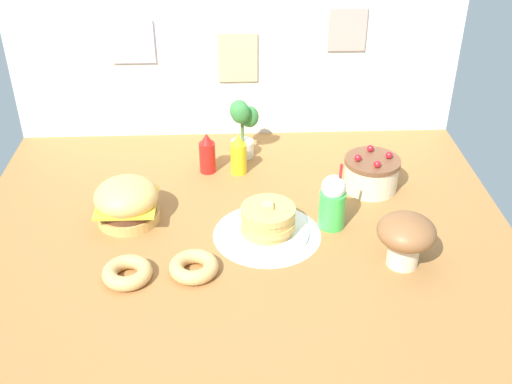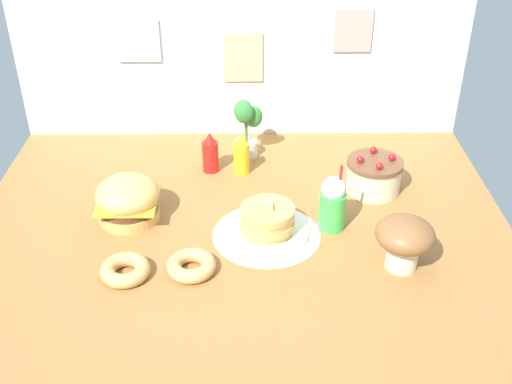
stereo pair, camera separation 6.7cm
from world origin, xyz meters
name	(u,v)px [view 1 (the left image)]	position (x,y,z in m)	size (l,w,h in m)	color
ground_plane	(241,231)	(0.00, 0.00, -0.01)	(2.26, 1.79, 0.02)	#9E6B38
back_wall	(236,57)	(0.00, 0.89, 0.42)	(2.26, 0.04, 0.83)	silver
doily_mat	(267,234)	(0.11, -0.05, 0.00)	(0.44, 0.44, 0.00)	white
burger	(127,202)	(-0.47, 0.09, 0.09)	(0.27, 0.27, 0.19)	#DBA859
pancake_stack	(268,222)	(0.11, -0.05, 0.06)	(0.34, 0.34, 0.15)	white
layer_cake	(371,173)	(0.60, 0.30, 0.08)	(0.25, 0.25, 0.18)	beige
ketchup_bottle	(207,154)	(-0.15, 0.48, 0.09)	(0.08, 0.08, 0.20)	red
mustard_bottle	(239,155)	(0.00, 0.46, 0.09)	(0.08, 0.08, 0.20)	yellow
cream_soda_cup	(333,202)	(0.38, 0.01, 0.12)	(0.11, 0.11, 0.30)	green
donut_pink_glaze	(127,272)	(-0.43, -0.30, 0.03)	(0.19, 0.19, 0.06)	tan
donut_chocolate	(194,266)	(-0.18, -0.28, 0.03)	(0.19, 0.19, 0.06)	tan
potted_plant	(243,126)	(0.02, 0.63, 0.16)	(0.14, 0.13, 0.31)	white
mushroom_stool	(406,236)	(0.61, -0.25, 0.13)	(0.22, 0.22, 0.21)	beige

